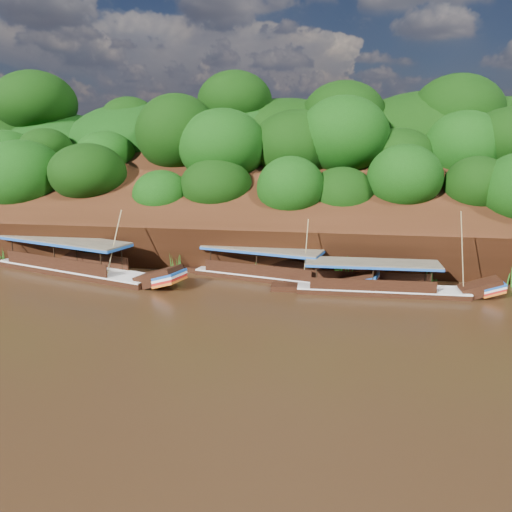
{
  "coord_description": "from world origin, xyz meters",
  "views": [
    {
      "loc": [
        6.06,
        -27.09,
        10.65
      ],
      "look_at": [
        0.79,
        7.0,
        2.12
      ],
      "focal_mm": 35.0,
      "sensor_mm": 36.0,
      "label": 1
    }
  ],
  "objects": [
    {
      "name": "boat_0",
      "position": [
        10.26,
        6.32,
        0.5
      ],
      "size": [
        13.55,
        2.43,
        6.31
      ],
      "rotation": [
        0.0,
        0.0,
        0.02
      ],
      "color": "black",
      "rests_on": "ground"
    },
    {
      "name": "reeds",
      "position": [
        -2.89,
        9.4,
        0.89
      ],
      "size": [
        47.92,
        2.14,
        2.22
      ],
      "color": "#1F5E17",
      "rests_on": "ground"
    },
    {
      "name": "ground",
      "position": [
        0.0,
        0.0,
        0.0
      ],
      "size": [
        160.0,
        160.0,
        0.0
      ],
      "primitive_type": "plane",
      "color": "black",
      "rests_on": "ground"
    },
    {
      "name": "boat_1",
      "position": [
        2.33,
        8.3,
        0.53
      ],
      "size": [
        13.75,
        5.03,
        5.34
      ],
      "rotation": [
        0.0,
        0.0,
        -0.23
      ],
      "color": "black",
      "rests_on": "ground"
    },
    {
      "name": "riverbank",
      "position": [
        -0.01,
        22.73,
        1.89
      ],
      "size": [
        120.0,
        30.06,
        19.4
      ],
      "color": "#32190B",
      "rests_on": "ground"
    },
    {
      "name": "boat_2",
      "position": [
        -12.7,
        7.39,
        0.61
      ],
      "size": [
        16.89,
        7.34,
        5.83
      ],
      "rotation": [
        0.0,
        0.0,
        -0.31
      ],
      "color": "black",
      "rests_on": "ground"
    }
  ]
}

